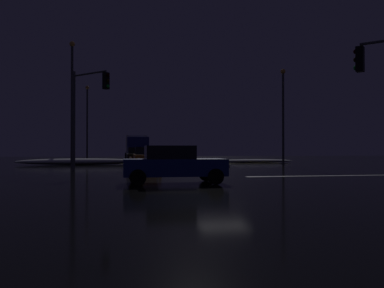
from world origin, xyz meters
name	(u,v)px	position (x,y,z in m)	size (l,w,h in m)	color
ground	(223,178)	(0.00, 0.00, -0.05)	(120.00, 120.00, 0.10)	black
stop_line_north	(195,169)	(0.00, 7.78, 0.00)	(0.35, 13.29, 0.01)	white
centre_line_ns	(173,164)	(0.00, 19.38, 0.00)	(22.00, 0.15, 0.01)	yellow
crosswalk_bar_east	(364,175)	(7.88, 0.00, 0.00)	(13.29, 0.40, 0.01)	white
snow_bank_left_curb	(81,162)	(-8.58, 17.94, 0.29)	(11.42, 1.50, 0.58)	white
snow_bank_right_curb	(253,161)	(8.58, 20.61, 0.19)	(8.59, 1.50, 0.37)	white
sedan_orange	(146,158)	(-3.21, 10.11, 0.80)	(2.02, 4.33, 1.57)	#C66014
sedan_black	(137,156)	(-3.62, 15.95, 0.80)	(2.02, 4.33, 1.57)	black
sedan_gray	(140,155)	(-3.07, 22.65, 0.80)	(2.02, 4.33, 1.57)	slate
box_truck	(137,147)	(-3.10, 29.48, 1.71)	(2.68, 8.28, 3.08)	navy
sedan_blue_crossing	(173,164)	(-2.99, -3.32, 0.80)	(4.33, 2.02, 1.57)	navy
traffic_signal_nw	(87,102)	(-7.29, 7.29, 4.50)	(2.48, 2.48, 6.65)	#4C4C51
streetlamp_left_far	(87,118)	(-8.88, 29.38, 5.14)	(0.44, 0.44, 8.90)	#424247
streetlamp_right_near	(283,109)	(8.88, 13.38, 4.89)	(0.44, 0.44, 8.42)	#424247
streetlamp_left_near	(72,95)	(-8.88, 13.38, 5.71)	(0.44, 0.44, 10.01)	#424247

